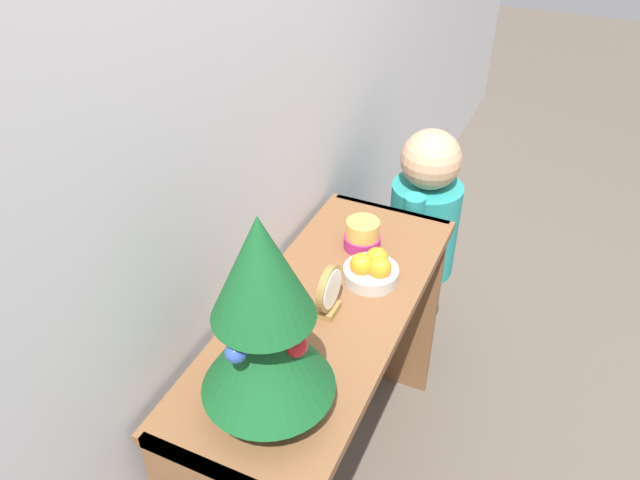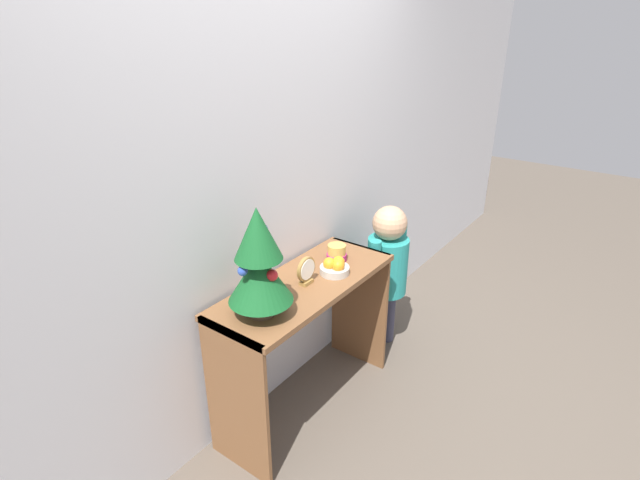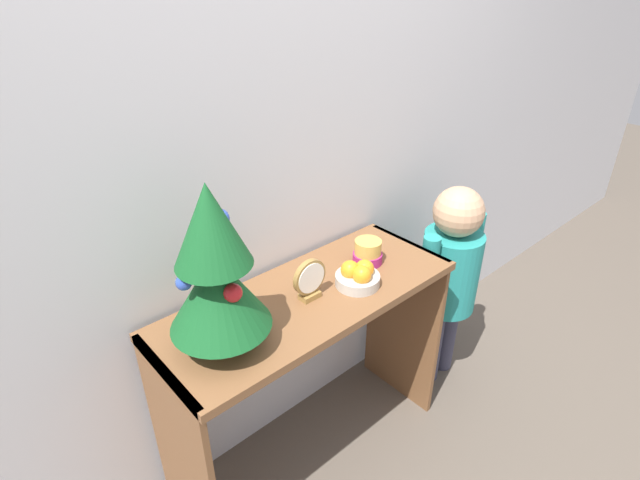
% 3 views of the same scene
% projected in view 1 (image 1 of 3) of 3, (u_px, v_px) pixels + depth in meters
% --- Properties ---
extents(back_wall, '(7.00, 0.05, 2.50)m').
position_uv_depth(back_wall, '(227.00, 128.00, 1.45)').
color(back_wall, silver).
rests_on(back_wall, ground_plane).
extents(console_table, '(1.07, 0.42, 0.78)m').
position_uv_depth(console_table, '(325.00, 359.00, 1.75)').
color(console_table, brown).
rests_on(console_table, ground_plane).
extents(mini_tree, '(0.29, 0.29, 0.51)m').
position_uv_depth(mini_tree, '(265.00, 323.00, 1.22)').
color(mini_tree, '#4C3828').
rests_on(mini_tree, console_table).
extents(fruit_bowl, '(0.15, 0.15, 0.09)m').
position_uv_depth(fruit_bowl, '(372.00, 269.00, 1.71)').
color(fruit_bowl, '#B7B2A8').
rests_on(fruit_bowl, console_table).
extents(singing_bowl, '(0.11, 0.11, 0.09)m').
position_uv_depth(singing_bowl, '(362.00, 235.00, 1.83)').
color(singing_bowl, '#9E2366').
rests_on(singing_bowl, console_table).
extents(desk_clock, '(0.12, 0.04, 0.14)m').
position_uv_depth(desk_clock, '(329.00, 292.00, 1.58)').
color(desk_clock, olive).
rests_on(desk_clock, console_table).
extents(child_figure, '(0.39, 0.25, 0.97)m').
position_uv_depth(child_figure, '(423.00, 226.00, 2.28)').
color(child_figure, '#38384C').
rests_on(child_figure, ground_plane).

